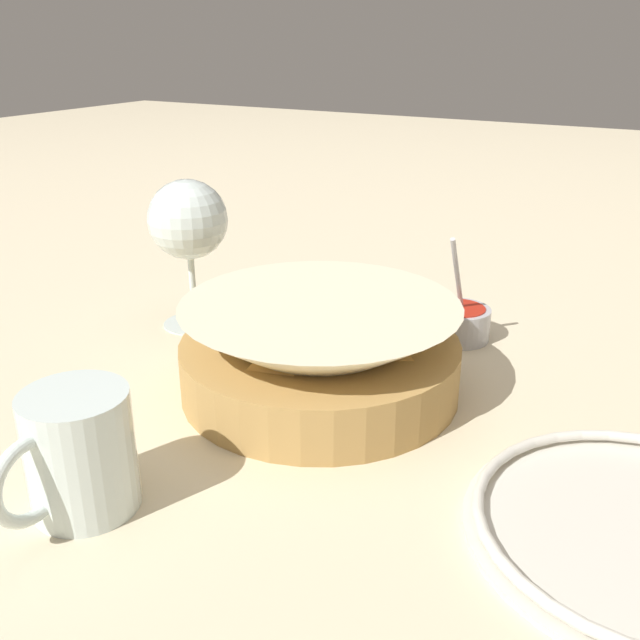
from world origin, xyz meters
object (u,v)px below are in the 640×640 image
(food_basket, at_px, (320,353))
(sauce_cup, at_px, (459,321))
(wine_glass, at_px, (188,224))
(beer_mug, at_px, (79,457))

(food_basket, xyz_separation_m, sauce_cup, (-0.17, 0.07, -0.02))
(wine_glass, bearing_deg, sauce_cup, 111.13)
(sauce_cup, xyz_separation_m, beer_mug, (0.40, -0.13, 0.02))
(sauce_cup, distance_m, wine_glass, 0.30)
(wine_glass, xyz_separation_m, beer_mug, (0.29, 0.14, -0.07))
(wine_glass, distance_m, beer_mug, 0.33)
(food_basket, relative_size, sauce_cup, 2.07)
(food_basket, distance_m, sauce_cup, 0.19)
(food_basket, distance_m, wine_glass, 0.22)
(food_basket, bearing_deg, sauce_cup, 157.79)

